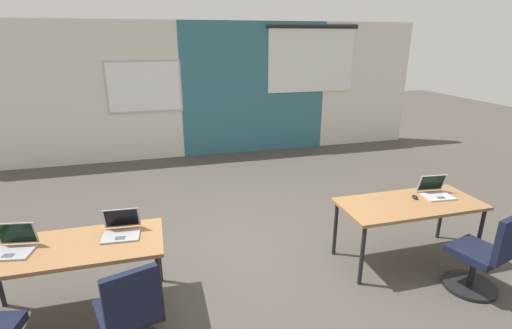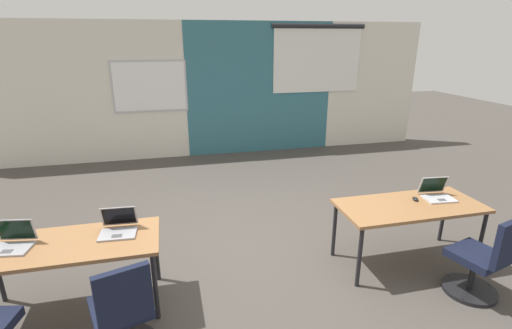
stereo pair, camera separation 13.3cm
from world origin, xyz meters
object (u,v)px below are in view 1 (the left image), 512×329
at_px(laptop_near_left_end, 13,246).
at_px(mouse_near_right_end, 415,197).
at_px(chair_near_right_end, 483,259).
at_px(laptop_near_left_inner, 121,230).
at_px(laptop_near_right_end, 436,192).
at_px(chair_near_left_inner, 130,320).
at_px(desk_near_right, 409,207).
at_px(desk_near_left, 71,252).

bearing_deg(laptop_near_left_end, mouse_near_right_end, 10.08).
distance_m(chair_near_right_end, laptop_near_left_end, 4.38).
relative_size(laptop_near_left_inner, laptop_near_right_end, 0.97).
bearing_deg(chair_near_left_inner, chair_near_right_end, 161.69).
bearing_deg(laptop_near_right_end, chair_near_left_inner, -161.76).
xyz_separation_m(laptop_near_left_inner, chair_near_right_end, (3.43, -0.82, -0.39)).
distance_m(desk_near_right, laptop_near_left_end, 3.95).
height_order(chair_near_left_inner, mouse_near_right_end, chair_near_left_inner).
height_order(desk_near_left, chair_near_right_end, chair_near_right_end).
relative_size(desk_near_left, laptop_near_left_inner, 4.60).
height_order(desk_near_left, laptop_near_left_end, laptop_near_left_end).
xyz_separation_m(chair_near_left_inner, laptop_near_right_end, (3.40, 0.77, 0.39)).
relative_size(desk_near_right, mouse_near_right_end, 14.49).
bearing_deg(laptop_near_left_end, chair_near_right_end, -0.60).
bearing_deg(desk_near_right, laptop_near_left_inner, 178.20).
bearing_deg(desk_near_right, chair_near_right_end, -63.69).
bearing_deg(chair_near_left_inner, laptop_near_right_end, 175.15).
xyz_separation_m(laptop_near_right_end, mouse_near_right_end, (-0.28, -0.00, -0.03)).
relative_size(laptop_near_right_end, chair_near_right_end, 0.39).
xyz_separation_m(chair_near_left_inner, chair_near_right_end, (3.35, -0.04, 0.00)).
bearing_deg(chair_near_right_end, desk_near_left, -26.28).
xyz_separation_m(desk_near_right, mouse_near_right_end, (0.12, 0.09, 0.08)).
bearing_deg(chair_near_left_inner, laptop_near_left_inner, -102.34).
bearing_deg(desk_near_left, laptop_near_right_end, 1.33).
bearing_deg(chair_near_left_inner, desk_near_left, -71.28).
relative_size(chair_near_left_inner, mouse_near_right_end, 8.33).
relative_size(laptop_near_right_end, laptop_near_left_end, 0.96).
bearing_deg(mouse_near_right_end, laptop_near_left_end, -179.26).
bearing_deg(mouse_near_right_end, laptop_near_right_end, 0.99).
height_order(desk_near_left, mouse_near_right_end, mouse_near_right_end).
distance_m(desk_near_left, mouse_near_right_end, 3.63).
bearing_deg(laptop_near_left_end, chair_near_left_inner, -27.71).
distance_m(desk_near_right, chair_near_right_end, 0.85).
height_order(laptop_near_right_end, chair_near_right_end, laptop_near_right_end).
distance_m(laptop_near_right_end, mouse_near_right_end, 0.28).
bearing_deg(chair_near_left_inner, desk_near_right, 175.18).
height_order(desk_near_right, laptop_near_left_end, laptop_near_left_end).
bearing_deg(chair_near_left_inner, laptop_near_left_end, -54.73).
xyz_separation_m(laptop_near_right_end, chair_near_right_end, (-0.05, -0.81, -0.39)).
xyz_separation_m(desk_near_left, mouse_near_right_end, (3.62, 0.09, 0.08)).
distance_m(mouse_near_right_end, chair_near_right_end, 0.91).
height_order(mouse_near_right_end, laptop_near_left_end, laptop_near_left_end).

